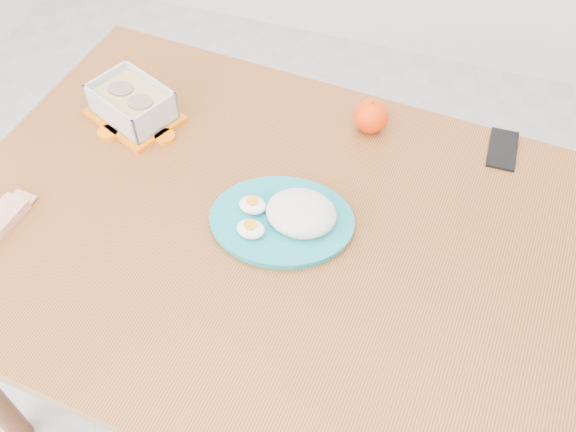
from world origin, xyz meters
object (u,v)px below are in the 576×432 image
(rice_plate, at_px, (288,216))
(smartphone, at_px, (503,149))
(orange_fruit, at_px, (371,116))
(dining_table, at_px, (288,260))
(food_container, at_px, (132,104))

(rice_plate, relative_size, smartphone, 2.77)
(rice_plate, distance_m, smartphone, 0.51)
(smartphone, bearing_deg, orange_fruit, -175.85)
(dining_table, height_order, rice_plate, rice_plate)
(orange_fruit, relative_size, smartphone, 0.64)
(dining_table, relative_size, rice_plate, 4.30)
(dining_table, height_order, food_container, food_container)
(rice_plate, xyz_separation_m, smartphone, (0.37, 0.34, -0.02))
(food_container, height_order, orange_fruit, food_container)
(food_container, xyz_separation_m, rice_plate, (0.43, -0.18, -0.02))
(dining_table, xyz_separation_m, food_container, (-0.44, 0.20, 0.12))
(orange_fruit, xyz_separation_m, rice_plate, (-0.08, -0.31, -0.01))
(food_container, xyz_separation_m, smartphone, (0.80, 0.17, -0.04))
(dining_table, relative_size, orange_fruit, 18.66)
(dining_table, distance_m, food_container, 0.50)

